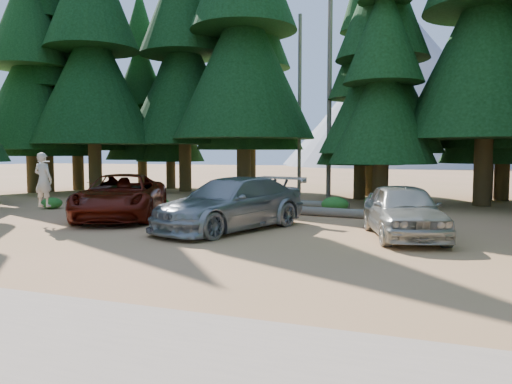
# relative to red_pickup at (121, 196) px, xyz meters

# --- Properties ---
(ground) EXTENTS (160.00, 160.00, 0.00)m
(ground) POSITION_rel_red_pickup_xyz_m (4.47, -3.86, -0.80)
(ground) COLOR #AE8449
(ground) RESTS_ON ground
(forest_belt_north) EXTENTS (36.00, 7.00, 22.00)m
(forest_belt_north) POSITION_rel_red_pickup_xyz_m (4.47, 11.14, -0.80)
(forest_belt_north) COLOR black
(forest_belt_north) RESTS_ON ground
(snag_front) EXTENTS (0.24, 0.24, 12.00)m
(snag_front) POSITION_rel_red_pickup_xyz_m (5.27, 10.64, 5.20)
(snag_front) COLOR #696254
(snag_front) RESTS_ON ground
(snag_back) EXTENTS (0.20, 0.20, 10.00)m
(snag_back) POSITION_rel_red_pickup_xyz_m (3.27, 12.14, 4.20)
(snag_back) COLOR #696254
(snag_back) RESTS_ON ground
(mountain_peak) EXTENTS (48.00, 50.00, 28.00)m
(mountain_peak) POSITION_rel_red_pickup_xyz_m (1.88, 84.38, 11.91)
(mountain_peak) COLOR gray
(mountain_peak) RESTS_ON ground
(red_pickup) EXTENTS (4.74, 6.34, 1.60)m
(red_pickup) POSITION_rel_red_pickup_xyz_m (0.00, 0.00, 0.00)
(red_pickup) COLOR #591107
(red_pickup) RESTS_ON ground
(silver_minivan_center) EXTENTS (4.00, 5.96, 1.60)m
(silver_minivan_center) POSITION_rel_red_pickup_xyz_m (4.72, -1.02, 0.00)
(silver_minivan_center) COLOR #96999D
(silver_minivan_center) RESTS_ON ground
(silver_minivan_right) EXTENTS (2.98, 4.79, 1.52)m
(silver_minivan_right) POSITION_rel_red_pickup_xyz_m (9.82, -0.64, -0.04)
(silver_minivan_right) COLOR #B9B3A4
(silver_minivan_right) RESTS_ON ground
(frisbee_player) EXTENTS (0.67, 0.46, 1.78)m
(frisbee_player) POSITION_rel_red_pickup_xyz_m (-1.41, -2.24, 0.69)
(frisbee_player) COLOR beige
(frisbee_player) RESTS_ON ground
(log_left) EXTENTS (3.80, 1.40, 0.28)m
(log_left) POSITION_rel_red_pickup_xyz_m (2.53, 6.14, -0.66)
(log_left) COLOR #696254
(log_left) RESTS_ON ground
(log_mid) EXTENTS (3.62, 0.41, 0.30)m
(log_mid) POSITION_rel_red_pickup_xyz_m (5.37, 6.01, -0.65)
(log_mid) COLOR #696254
(log_mid) RESTS_ON ground
(log_right) EXTENTS (5.24, 0.95, 0.33)m
(log_right) POSITION_rel_red_pickup_xyz_m (6.74, 3.14, -0.63)
(log_right) COLOR #696254
(log_right) RESTS_ON ground
(shrub_far_left) EXTENTS (1.00, 1.00, 0.55)m
(shrub_far_left) POSITION_rel_red_pickup_xyz_m (-0.27, 2.83, -0.52)
(shrub_far_left) COLOR #236B20
(shrub_far_left) RESTS_ON ground
(shrub_left) EXTENTS (0.93, 0.93, 0.51)m
(shrub_left) POSITION_rel_red_pickup_xyz_m (-2.42, 5.87, -0.54)
(shrub_left) COLOR #236B20
(shrub_left) RESTS_ON ground
(shrub_center_left) EXTENTS (1.37, 1.37, 0.75)m
(shrub_center_left) POSITION_rel_red_pickup_xyz_m (3.37, 6.05, -0.42)
(shrub_center_left) COLOR #236B20
(shrub_center_left) RESTS_ON ground
(shrub_center_right) EXTENTS (0.76, 0.76, 0.42)m
(shrub_center_right) POSITION_rel_red_pickup_xyz_m (3.25, 5.85, -0.59)
(shrub_center_right) COLOR #236B20
(shrub_center_right) RESTS_ON ground
(shrub_right) EXTENTS (1.09, 1.09, 0.60)m
(shrub_right) POSITION_rel_red_pickup_xyz_m (6.81, 4.74, -0.50)
(shrub_right) COLOR #236B20
(shrub_right) RESTS_ON ground
(shrub_far_right) EXTENTS (1.17, 1.17, 0.64)m
(shrub_far_right) POSITION_rel_red_pickup_xyz_m (8.35, 6.14, -0.48)
(shrub_far_right) COLOR #236B20
(shrub_far_right) RESTS_ON ground
(shrub_edge_west) EXTENTS (0.87, 0.87, 0.48)m
(shrub_edge_west) POSITION_rel_red_pickup_xyz_m (-4.69, 1.64, -0.56)
(shrub_edge_west) COLOR #236B20
(shrub_edge_west) RESTS_ON ground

